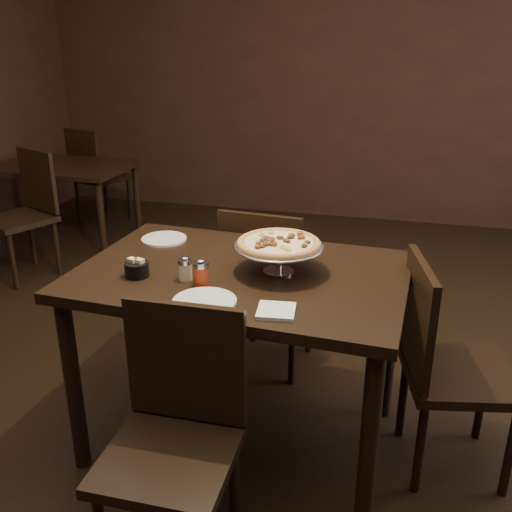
# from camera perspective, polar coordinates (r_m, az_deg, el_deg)

# --- Properties ---
(room) EXTENTS (6.04, 7.04, 2.84)m
(room) POSITION_cam_1_polar(r_m,az_deg,el_deg) (2.19, 0.60, 12.74)
(room) COLOR black
(room) RESTS_ON ground
(dining_table) EXTENTS (1.37, 0.95, 0.83)m
(dining_table) POSITION_cam_1_polar(r_m,az_deg,el_deg) (2.37, -1.48, -3.91)
(dining_table) COLOR black
(dining_table) RESTS_ON ground
(background_table) EXTENTS (1.12, 0.75, 0.70)m
(background_table) POSITION_cam_1_polar(r_m,az_deg,el_deg) (5.14, -18.68, 7.65)
(background_table) COLOR black
(background_table) RESTS_ON ground
(pizza_stand) EXTENTS (0.36, 0.36, 0.15)m
(pizza_stand) POSITION_cam_1_polar(r_m,az_deg,el_deg) (2.27, 2.28, 1.22)
(pizza_stand) COLOR #B4B4BB
(pizza_stand) RESTS_ON dining_table
(parmesan_shaker) EXTENTS (0.06, 0.06, 0.10)m
(parmesan_shaker) POSITION_cam_1_polar(r_m,az_deg,el_deg) (2.24, -7.09, -1.28)
(parmesan_shaker) COLOR beige
(parmesan_shaker) RESTS_ON dining_table
(pepper_flake_shaker) EXTENTS (0.06, 0.06, 0.11)m
(pepper_flake_shaker) POSITION_cam_1_polar(r_m,az_deg,el_deg) (2.18, -5.53, -1.70)
(pepper_flake_shaker) COLOR #942C0D
(pepper_flake_shaker) RESTS_ON dining_table
(packet_caddy) EXTENTS (0.10, 0.10, 0.08)m
(packet_caddy) POSITION_cam_1_polar(r_m,az_deg,el_deg) (2.31, -11.84, -1.25)
(packet_caddy) COLOR black
(packet_caddy) RESTS_ON dining_table
(napkin_stack) EXTENTS (0.14, 0.14, 0.01)m
(napkin_stack) POSITION_cam_1_polar(r_m,az_deg,el_deg) (1.98, 2.03, -5.52)
(napkin_stack) COLOR white
(napkin_stack) RESTS_ON dining_table
(plate_left) EXTENTS (0.21, 0.21, 0.01)m
(plate_left) POSITION_cam_1_polar(r_m,az_deg,el_deg) (2.70, -9.18, 1.70)
(plate_left) COLOR silver
(plate_left) RESTS_ON dining_table
(plate_near) EXTENTS (0.23, 0.23, 0.01)m
(plate_near) POSITION_cam_1_polar(r_m,az_deg,el_deg) (2.06, -5.17, -4.55)
(plate_near) COLOR silver
(plate_near) RESTS_ON dining_table
(serving_spatula) EXTENTS (0.14, 0.14, 0.02)m
(serving_spatula) POSITION_cam_1_polar(r_m,az_deg,el_deg) (2.18, 1.57, 0.30)
(serving_spatula) COLOR #B4B4BB
(serving_spatula) RESTS_ON pizza_stand
(chair_far) EXTENTS (0.47, 0.47, 0.92)m
(chair_far) POSITION_cam_1_polar(r_m,az_deg,el_deg) (2.99, 1.11, -2.84)
(chair_far) COLOR black
(chair_far) RESTS_ON ground
(chair_near) EXTENTS (0.43, 0.43, 0.91)m
(chair_near) POSITION_cam_1_polar(r_m,az_deg,el_deg) (2.01, -8.05, -16.83)
(chair_near) COLOR black
(chair_near) RESTS_ON ground
(chair_side) EXTENTS (0.51, 0.51, 0.92)m
(chair_side) POSITION_cam_1_polar(r_m,az_deg,el_deg) (2.45, 18.24, -9.93)
(chair_side) COLOR black
(chair_side) RESTS_ON ground
(bg_chair_far) EXTENTS (0.55, 0.55, 0.92)m
(bg_chair_far) POSITION_cam_1_polar(r_m,az_deg,el_deg) (5.67, -15.80, 8.04)
(bg_chair_far) COLOR black
(bg_chair_far) RESTS_ON ground
(bg_chair_near) EXTENTS (0.58, 0.58, 0.94)m
(bg_chair_near) POSITION_cam_1_polar(r_m,az_deg,el_deg) (4.58, -21.99, 4.36)
(bg_chair_near) COLOR black
(bg_chair_near) RESTS_ON ground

